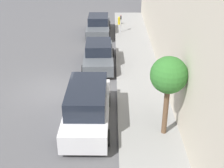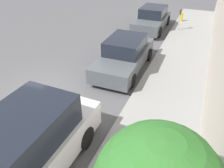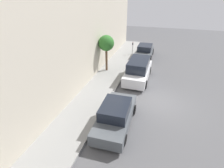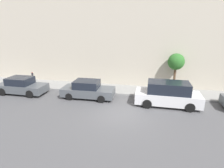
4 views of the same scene
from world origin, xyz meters
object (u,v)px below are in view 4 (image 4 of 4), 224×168
(parked_minivan_second, at_px, (168,94))
(parked_sedan_third, at_px, (88,90))
(street_tree, at_px, (176,62))
(fire_hydrant, at_px, (14,82))
(parked_sedan_fourth, at_px, (22,86))
(parking_meter_far, at_px, (33,78))

(parked_minivan_second, distance_m, parked_sedan_third, 6.61)
(street_tree, relative_size, fire_hydrant, 5.07)
(parked_sedan_fourth, bearing_deg, parked_minivan_second, -89.93)
(parking_meter_far, bearing_deg, parked_sedan_third, -103.76)
(parked_minivan_second, xyz_separation_m, parked_sedan_fourth, (-0.02, 12.93, -0.20))
(parked_sedan_third, xyz_separation_m, fire_hydrant, (1.47, 8.60, -0.23))
(parked_minivan_second, relative_size, parked_sedan_third, 1.08)
(parked_sedan_fourth, relative_size, parking_meter_far, 3.21)
(parked_sedan_third, height_order, street_tree, street_tree)
(parked_minivan_second, xyz_separation_m, parking_meter_far, (1.82, 13.02, 0.09))
(parked_sedan_fourth, height_order, street_tree, street_tree)
(parked_sedan_fourth, bearing_deg, street_tree, -76.37)
(parked_minivan_second, distance_m, parked_sedan_fourth, 12.93)
(fire_hydrant, bearing_deg, parked_sedan_third, -99.71)
(parking_meter_far, distance_m, street_tree, 14.08)
(parking_meter_far, relative_size, street_tree, 0.40)
(street_tree, bearing_deg, fire_hydrant, 95.72)
(parking_meter_far, bearing_deg, parked_sedan_fourth, -177.25)
(parked_minivan_second, bearing_deg, street_tree, -14.53)
(parked_sedan_fourth, distance_m, street_tree, 14.35)
(parked_sedan_fourth, relative_size, street_tree, 1.29)
(parked_minivan_second, relative_size, street_tree, 1.41)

